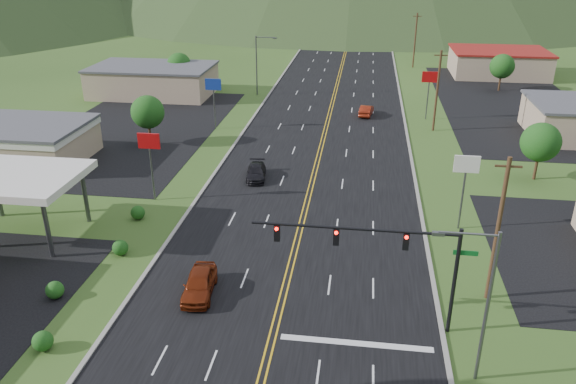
# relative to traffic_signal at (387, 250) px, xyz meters

# --- Properties ---
(traffic_signal) EXTENTS (13.10, 0.43, 7.00)m
(traffic_signal) POSITION_rel_traffic_signal_xyz_m (0.00, 0.00, 0.00)
(traffic_signal) COLOR black
(traffic_signal) RESTS_ON ground
(streetlight_east) EXTENTS (3.28, 0.25, 9.00)m
(streetlight_east) POSITION_rel_traffic_signal_xyz_m (4.70, -4.00, -0.15)
(streetlight_east) COLOR #59595E
(streetlight_east) RESTS_ON ground
(streetlight_west) EXTENTS (3.28, 0.25, 9.00)m
(streetlight_west) POSITION_rel_traffic_signal_xyz_m (-18.16, 56.00, -0.15)
(streetlight_west) COLOR #59595E
(streetlight_west) RESTS_ON ground
(gas_canopy) EXTENTS (10.00, 8.00, 5.30)m
(gas_canopy) POSITION_rel_traffic_signal_xyz_m (-28.48, 8.00, -0.46)
(gas_canopy) COLOR white
(gas_canopy) RESTS_ON ground
(building_west_mid) EXTENTS (14.40, 10.40, 4.10)m
(building_west_mid) POSITION_rel_traffic_signal_xyz_m (-38.48, 24.00, -3.06)
(building_west_mid) COLOR tan
(building_west_mid) RESTS_ON ground
(building_west_far) EXTENTS (18.40, 11.40, 4.50)m
(building_west_far) POSITION_rel_traffic_signal_xyz_m (-34.48, 54.00, -3.07)
(building_west_far) COLOR tan
(building_west_far) RESTS_ON ground
(building_east_far) EXTENTS (16.40, 12.40, 4.50)m
(building_east_far) POSITION_rel_traffic_signal_xyz_m (21.52, 76.00, -3.07)
(building_east_far) COLOR tan
(building_east_far) RESTS_ON ground
(pole_sign_west_a) EXTENTS (2.00, 0.18, 6.40)m
(pole_sign_west_a) POSITION_rel_traffic_signal_xyz_m (-20.48, 16.00, -0.28)
(pole_sign_west_a) COLOR #59595E
(pole_sign_west_a) RESTS_ON ground
(pole_sign_west_b) EXTENTS (2.00, 0.18, 6.40)m
(pole_sign_west_b) POSITION_rel_traffic_signal_xyz_m (-20.48, 38.00, -0.28)
(pole_sign_west_b) COLOR #59595E
(pole_sign_west_b) RESTS_ON ground
(pole_sign_east_a) EXTENTS (2.00, 0.18, 6.40)m
(pole_sign_east_a) POSITION_rel_traffic_signal_xyz_m (6.52, 14.00, -0.28)
(pole_sign_east_a) COLOR #59595E
(pole_sign_east_a) RESTS_ON ground
(pole_sign_east_b) EXTENTS (2.00, 0.18, 6.40)m
(pole_sign_east_b) POSITION_rel_traffic_signal_xyz_m (6.52, 46.00, -0.28)
(pole_sign_east_b) COLOR #59595E
(pole_sign_east_b) RESTS_ON ground
(tree_west_a) EXTENTS (3.84, 3.84, 5.82)m
(tree_west_a) POSITION_rel_traffic_signal_xyz_m (-26.48, 31.00, -1.44)
(tree_west_a) COLOR #382314
(tree_west_a) RESTS_ON ground
(tree_west_b) EXTENTS (3.84, 3.84, 5.82)m
(tree_west_b) POSITION_rel_traffic_signal_xyz_m (-31.48, 58.00, -1.44)
(tree_west_b) COLOR #382314
(tree_west_b) RESTS_ON ground
(tree_east_a) EXTENTS (3.84, 3.84, 5.82)m
(tree_east_a) POSITION_rel_traffic_signal_xyz_m (15.52, 26.00, -1.44)
(tree_east_a) COLOR #382314
(tree_east_a) RESTS_ON ground
(tree_east_b) EXTENTS (3.84, 3.84, 5.82)m
(tree_east_b) POSITION_rel_traffic_signal_xyz_m (19.52, 64.00, -1.44)
(tree_east_b) COLOR #382314
(tree_east_b) RESTS_ON ground
(utility_pole_a) EXTENTS (1.60, 0.28, 10.00)m
(utility_pole_a) POSITION_rel_traffic_signal_xyz_m (7.02, 4.00, -0.20)
(utility_pole_a) COLOR #382314
(utility_pole_a) RESTS_ON ground
(utility_pole_b) EXTENTS (1.60, 0.28, 10.00)m
(utility_pole_b) POSITION_rel_traffic_signal_xyz_m (7.02, 41.00, -0.20)
(utility_pole_b) COLOR #382314
(utility_pole_b) RESTS_ON ground
(utility_pole_c) EXTENTS (1.60, 0.28, 10.00)m
(utility_pole_c) POSITION_rel_traffic_signal_xyz_m (7.02, 81.00, -0.20)
(utility_pole_c) COLOR #382314
(utility_pole_c) RESTS_ON ground
(utility_pole_d) EXTENTS (1.60, 0.28, 10.00)m
(utility_pole_d) POSITION_rel_traffic_signal_xyz_m (7.02, 121.00, -0.20)
(utility_pole_d) COLOR #382314
(utility_pole_d) RESTS_ON ground
(car_red_near) EXTENTS (2.35, 4.93, 1.62)m
(car_red_near) POSITION_rel_traffic_signal_xyz_m (-12.06, 1.71, -4.52)
(car_red_near) COLOR maroon
(car_red_near) RESTS_ON ground
(car_dark_mid) EXTENTS (2.40, 4.75, 1.32)m
(car_dark_mid) POSITION_rel_traffic_signal_xyz_m (-12.15, 22.28, -4.67)
(car_dark_mid) COLOR black
(car_dark_mid) RESTS_ON ground
(car_red_far) EXTENTS (2.09, 4.51, 1.43)m
(car_red_far) POSITION_rel_traffic_signal_xyz_m (-1.45, 46.53, -4.61)
(car_red_far) COLOR maroon
(car_red_far) RESTS_ON ground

